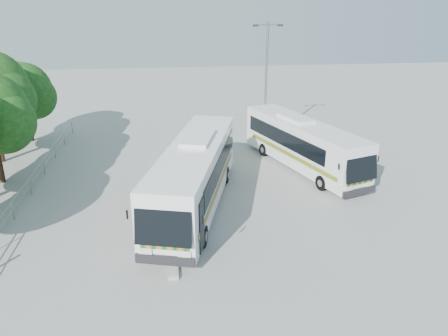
{
  "coord_description": "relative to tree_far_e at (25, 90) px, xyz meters",
  "views": [
    {
      "loc": [
        -2.19,
        -20.32,
        10.23
      ],
      "look_at": [
        0.68,
        1.71,
        1.55
      ],
      "focal_mm": 35.0,
      "sensor_mm": 36.0,
      "label": 1
    }
  ],
  "objects": [
    {
      "name": "coach_adjacent",
      "position": [
        18.76,
        -8.23,
        -2.24
      ],
      "size": [
        5.42,
        10.95,
        3.0
      ],
      "rotation": [
        0.0,
        0.0,
        0.32
      ],
      "color": "silver",
      "rests_on": "ground"
    },
    {
      "name": "coach_main",
      "position": [
        11.62,
        -12.96,
        -2.05
      ],
      "size": [
        5.56,
        12.29,
        3.36
      ],
      "rotation": [
        0.0,
        0.0,
        -0.27
      ],
      "color": "white",
      "rests_on": "ground"
    },
    {
      "name": "railing",
      "position": [
        2.63,
        -9.3,
        -3.15
      ],
      "size": [
        0.06,
        22.0,
        1.0
      ],
      "color": "gray",
      "rests_on": "ground"
    },
    {
      "name": "lamppost",
      "position": [
        17.49,
        -2.83,
        0.94
      ],
      "size": [
        2.14,
        0.26,
        8.75
      ],
      "rotation": [
        0.0,
        0.0,
        0.03
      ],
      "color": "gray",
      "rests_on": "ground"
    },
    {
      "name": "ground",
      "position": [
        12.63,
        -13.3,
        -3.89
      ],
      "size": [
        100.0,
        100.0,
        0.0
      ],
      "primitive_type": "plane",
      "color": "gray",
      "rests_on": "ground"
    },
    {
      "name": "kerb_divider",
      "position": [
        10.33,
        -11.3,
        -3.81
      ],
      "size": [
        0.4,
        16.0,
        0.15
      ],
      "primitive_type": "cube",
      "color": "#B2B2AD",
      "rests_on": "ground"
    },
    {
      "name": "tree_far_e",
      "position": [
        0.0,
        0.0,
        0.0
      ],
      "size": [
        4.54,
        4.28,
        5.92
      ],
      "color": "#382314",
      "rests_on": "ground"
    }
  ]
}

